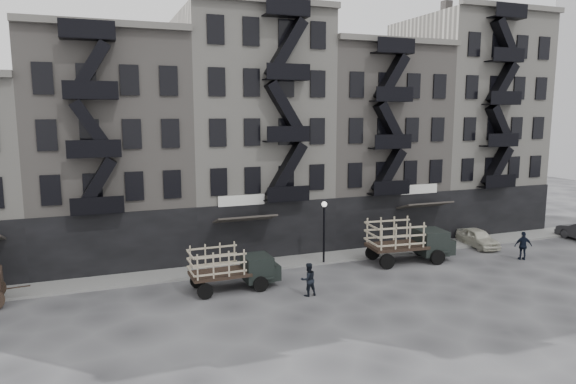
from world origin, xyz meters
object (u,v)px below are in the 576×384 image
object	(u,v)px
stake_truck_east	(408,238)
car_east	(478,238)
pedestrian_mid	(308,279)
policeman	(523,246)
stake_truck_west	(232,265)

from	to	relation	value
stake_truck_east	car_east	bearing A→B (deg)	17.33
pedestrian_mid	policeman	world-z (taller)	policeman
stake_truck_east	policeman	world-z (taller)	stake_truck_east
stake_truck_west	car_east	size ratio (longest dim) A/B	1.28
pedestrian_mid	policeman	xyz separation A→B (m)	(16.60, 1.17, 0.05)
car_east	pedestrian_mid	world-z (taller)	pedestrian_mid
stake_truck_west	stake_truck_east	bearing A→B (deg)	3.69
stake_truck_east	pedestrian_mid	world-z (taller)	stake_truck_east
pedestrian_mid	stake_truck_west	bearing A→B (deg)	-39.44
car_east	policeman	size ratio (longest dim) A/B	2.04
stake_truck_east	policeman	distance (m)	8.13
stake_truck_west	pedestrian_mid	xyz separation A→B (m)	(3.70, -2.49, -0.53)
stake_truck_west	policeman	xyz separation A→B (m)	(20.31, -1.32, -0.48)
car_east	stake_truck_east	bearing A→B (deg)	-161.41
stake_truck_west	pedestrian_mid	distance (m)	4.49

